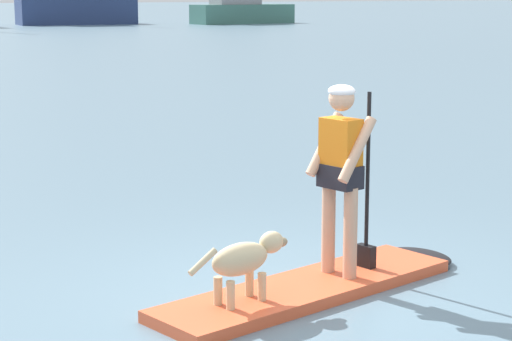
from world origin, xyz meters
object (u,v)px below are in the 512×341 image
at_px(person_paddler, 342,167).
at_px(moored_boat_outer, 241,8).
at_px(dog, 245,259).
at_px(paddleboard, 325,284).
at_px(moored_boat_starboard, 74,5).

height_order(person_paddler, moored_boat_outer, moored_boat_outer).
height_order(person_paddler, dog, person_paddler).
relative_size(dog, moored_boat_outer, 0.12).
relative_size(paddleboard, dog, 3.31).
xyz_separation_m(paddleboard, dog, (-0.87, -0.25, 0.39)).
xyz_separation_m(person_paddler, dog, (-1.05, -0.31, -0.61)).
height_order(paddleboard, moored_boat_starboard, moored_boat_starboard).
relative_size(person_paddler, dog, 1.68).
height_order(paddleboard, dog, dog).
bearing_deg(dog, moored_boat_starboard, 76.70).
height_order(paddleboard, person_paddler, person_paddler).
xyz_separation_m(paddleboard, moored_boat_outer, (26.93, 61.51, 1.16)).
bearing_deg(moored_boat_outer, paddleboard, -113.65).
distance_m(dog, moored_boat_starboard, 67.38).
bearing_deg(person_paddler, moored_boat_starboard, 77.52).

